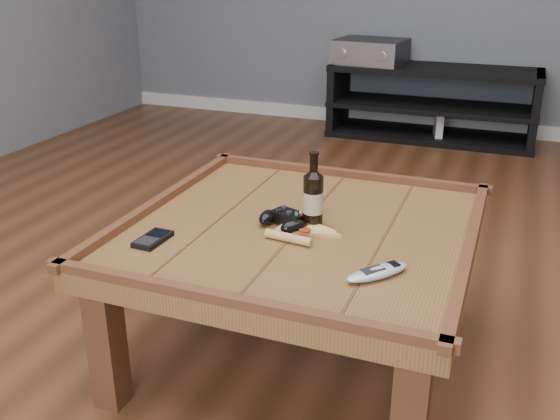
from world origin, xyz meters
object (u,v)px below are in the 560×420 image
(pizza_slice, at_px, (301,229))
(game_controller, at_px, (284,220))
(smartphone, at_px, (153,239))
(av_receiver, at_px, (370,51))
(game_console, at_px, (438,126))
(coffee_table, at_px, (300,244))
(beer_bottle, at_px, (313,197))
(media_console, at_px, (432,104))
(remote_control, at_px, (377,272))

(pizza_slice, bearing_deg, game_controller, 171.57)
(smartphone, relative_size, av_receiver, 0.25)
(smartphone, bearing_deg, game_console, 84.53)
(coffee_table, distance_m, game_controller, 0.10)
(coffee_table, height_order, smartphone, coffee_table)
(beer_bottle, height_order, av_receiver, beer_bottle)
(pizza_slice, height_order, game_console, pizza_slice)
(pizza_slice, distance_m, av_receiver, 2.82)
(media_console, height_order, smartphone, media_console)
(game_console, bearing_deg, coffee_table, -105.42)
(game_console, bearing_deg, beer_bottle, -104.69)
(media_console, xyz_separation_m, pizza_slice, (0.01, -2.79, 0.21))
(media_console, bearing_deg, beer_bottle, -89.29)
(remote_control, xyz_separation_m, av_receiver, (-0.74, 2.97, 0.12))
(media_console, relative_size, av_receiver, 2.81)
(beer_bottle, distance_m, smartphone, 0.48)
(smartphone, height_order, remote_control, remote_control)
(coffee_table, distance_m, beer_bottle, 0.16)
(media_console, distance_m, smartphone, 3.03)
(coffee_table, xyz_separation_m, media_console, (0.00, 2.75, -0.15))
(media_console, relative_size, game_controller, 8.46)
(beer_bottle, xyz_separation_m, av_receiver, (-0.48, 2.73, 0.04))
(beer_bottle, height_order, game_console, beer_bottle)
(game_controller, bearing_deg, beer_bottle, 42.46)
(smartphone, xyz_separation_m, remote_control, (0.64, 0.02, 0.01))
(game_controller, height_order, remote_control, game_controller)
(media_console, bearing_deg, game_console, -42.11)
(pizza_slice, xyz_separation_m, av_receiver, (-0.46, 2.78, 0.12))
(game_controller, bearing_deg, remote_control, -11.80)
(game_controller, xyz_separation_m, game_console, (0.11, 2.71, -0.36))
(beer_bottle, relative_size, pizza_slice, 0.86)
(media_console, relative_size, remote_control, 7.94)
(media_console, xyz_separation_m, game_controller, (-0.05, -2.77, 0.23))
(game_console, bearing_deg, game_controller, -106.37)
(media_console, bearing_deg, av_receiver, -179.24)
(media_console, bearing_deg, smartphone, -96.71)
(remote_control, height_order, game_console, remote_control)
(coffee_table, height_order, beer_bottle, beer_bottle)
(coffee_table, relative_size, smartphone, 8.33)
(remote_control, bearing_deg, game_console, 134.48)
(coffee_table, bearing_deg, pizza_slice, -69.57)
(coffee_table, xyz_separation_m, smartphone, (-0.35, -0.25, 0.07))
(beer_bottle, bearing_deg, smartphone, -145.83)
(media_console, height_order, game_controller, media_console)
(media_console, distance_m, beer_bottle, 2.76)
(remote_control, xyz_separation_m, game_console, (-0.22, 2.92, -0.35))
(coffee_table, relative_size, remote_control, 5.84)
(game_controller, relative_size, remote_control, 0.94)
(coffee_table, xyz_separation_m, game_console, (0.07, 2.69, -0.28))
(coffee_table, relative_size, game_controller, 6.22)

